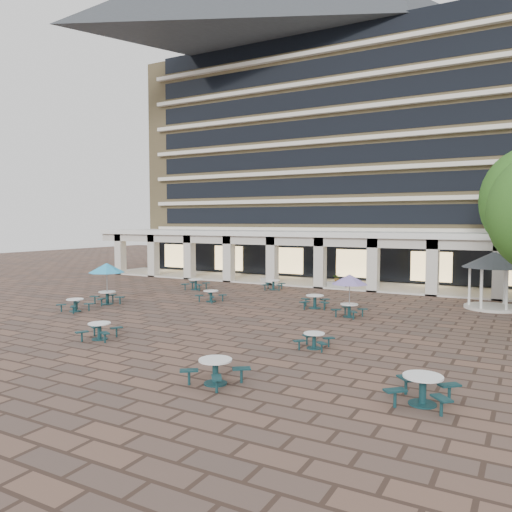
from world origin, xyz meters
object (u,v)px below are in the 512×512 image
object	(u,v)px
picnic_table_1	(99,330)
picnic_table_2	(215,369)
gazebo	(494,266)
planter_right	(337,283)
planter_left	(270,278)

from	to	relation	value
picnic_table_1	picnic_table_2	world-z (taller)	picnic_table_2
picnic_table_2	gazebo	distance (m)	20.91
picnic_table_1	planter_right	distance (m)	21.59
picnic_table_1	picnic_table_2	bearing A→B (deg)	-36.42
picnic_table_1	planter_right	size ratio (longest dim) A/B	1.32
picnic_table_2	planter_right	xyz separation A→B (m)	(-4.46, 23.90, -0.05)
gazebo	planter_left	world-z (taller)	gazebo
gazebo	planter_left	size ratio (longest dim) A/B	2.44
planter_right	planter_left	bearing A→B (deg)	180.00
picnic_table_2	gazebo	size ratio (longest dim) A/B	0.55
planter_left	planter_right	distance (m)	5.93
picnic_table_1	gazebo	size ratio (longest dim) A/B	0.54
planter_left	planter_right	world-z (taller)	planter_left
picnic_table_1	gazebo	bearing A→B (deg)	30.84
picnic_table_1	gazebo	world-z (taller)	gazebo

